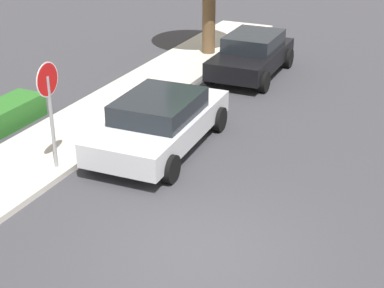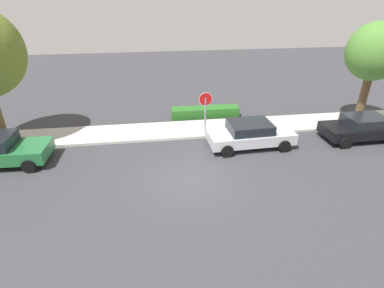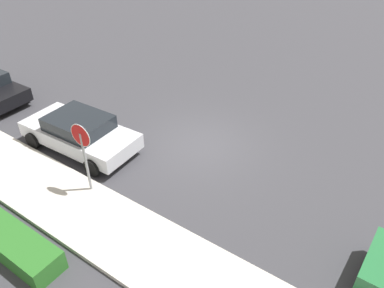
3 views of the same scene
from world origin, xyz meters
TOP-DOWN VIEW (x-y plane):
  - ground_plane at (0.00, 0.00)m, footprint 60.00×60.00m
  - sidewalk_curb at (0.00, 4.98)m, footprint 32.00×2.30m
  - stop_sign at (1.40, 4.16)m, footprint 0.75×0.08m
  - parked_car_silver at (3.51, 2.65)m, footprint 4.50×2.26m
  - front_yard_hedge at (1.91, 6.98)m, footprint 4.37×0.92m

SIDE VIEW (x-z plane):
  - ground_plane at x=0.00m, z-range 0.00..0.00m
  - sidewalk_curb at x=0.00m, z-range 0.00..0.14m
  - front_yard_hedge at x=1.91m, z-range 0.00..0.63m
  - parked_car_silver at x=3.51m, z-range 0.03..1.37m
  - stop_sign at x=1.40m, z-range 0.47..3.03m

